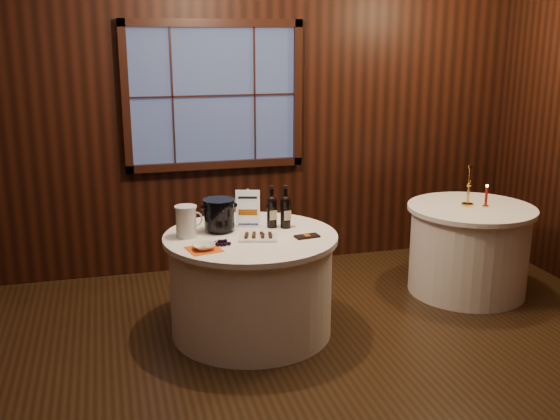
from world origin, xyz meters
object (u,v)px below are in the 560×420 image
object	(u,v)px
side_table	(468,249)
red_candle	(486,198)
sign_stand	(248,213)
grape_bunch	(223,243)
brass_candlestick	(468,191)
main_table	(251,284)
port_bottle_left	(272,209)
chocolate_plate	(258,237)
chocolate_box	(307,236)
cracker_bowl	(204,246)
port_bottle_right	(286,210)
glass_pitcher	(186,221)
ice_bucket	(219,214)

from	to	relation	value
side_table	red_candle	xyz separation A→B (m)	(0.10, -0.05, 0.46)
sign_stand	grape_bunch	size ratio (longest dim) A/B	1.71
brass_candlestick	main_table	bearing A→B (deg)	-170.38
main_table	side_table	bearing A→B (deg)	8.53
port_bottle_left	chocolate_plate	bearing A→B (deg)	-126.11
chocolate_box	port_bottle_left	bearing A→B (deg)	112.52
port_bottle_left	red_candle	xyz separation A→B (m)	(1.90, 0.11, -0.06)
port_bottle_left	cracker_bowl	size ratio (longest dim) A/B	2.14
port_bottle_right	brass_candlestick	world-z (taller)	brass_candlestick
side_table	chocolate_plate	xyz separation A→B (m)	(-1.97, -0.41, 0.40)
chocolate_plate	brass_candlestick	xyz separation A→B (m)	(1.95, 0.45, 0.11)
main_table	glass_pitcher	size ratio (longest dim) A/B	5.57
ice_bucket	red_candle	size ratio (longest dim) A/B	1.25
main_table	port_bottle_left	bearing A→B (deg)	36.06
port_bottle_right	ice_bucket	size ratio (longest dim) A/B	1.34
side_table	port_bottle_left	xyz separation A→B (m)	(-1.80, -0.16, 0.52)
side_table	brass_candlestick	world-z (taller)	brass_candlestick
port_bottle_right	brass_candlestick	distance (m)	1.70
ice_bucket	brass_candlestick	xyz separation A→B (m)	(2.18, 0.19, -0.00)
chocolate_plate	brass_candlestick	distance (m)	2.00
port_bottle_right	grape_bunch	xyz separation A→B (m)	(-0.54, -0.30, -0.12)
sign_stand	brass_candlestick	bearing A→B (deg)	19.06
main_table	chocolate_plate	world-z (taller)	chocolate_plate
main_table	port_bottle_right	xyz separation A→B (m)	(0.30, 0.10, 0.52)
side_table	cracker_bowl	world-z (taller)	cracker_bowl
sign_stand	ice_bucket	size ratio (longest dim) A/B	1.20
ice_bucket	brass_candlestick	bearing A→B (deg)	5.01
cracker_bowl	brass_candlestick	bearing A→B (deg)	13.97
grape_bunch	sign_stand	bearing A→B (deg)	56.40
port_bottle_left	chocolate_box	size ratio (longest dim) A/B	1.83
glass_pitcher	cracker_bowl	size ratio (longest dim) A/B	1.52
port_bottle_right	chocolate_box	bearing A→B (deg)	-81.40
ice_bucket	brass_candlestick	distance (m)	2.19
brass_candlestick	sign_stand	bearing A→B (deg)	-176.64
glass_pitcher	cracker_bowl	xyz separation A→B (m)	(0.07, -0.33, -0.09)
sign_stand	port_bottle_left	xyz separation A→B (m)	(0.17, -0.08, 0.04)
glass_pitcher	red_candle	xyz separation A→B (m)	(2.56, 0.18, -0.04)
red_candle	chocolate_plate	bearing A→B (deg)	-169.95
port_bottle_right	ice_bucket	xyz separation A→B (m)	(-0.50, 0.04, -0.01)
side_table	port_bottle_right	bearing A→B (deg)	-173.47
glass_pitcher	port_bottle_left	bearing A→B (deg)	-10.69
side_table	chocolate_box	distance (m)	1.73
grape_bunch	cracker_bowl	xyz separation A→B (m)	(-0.14, -0.06, 0.00)
side_table	chocolate_box	world-z (taller)	chocolate_box
main_table	cracker_bowl	distance (m)	0.61
chocolate_plate	red_candle	world-z (taller)	red_candle
red_candle	port_bottle_left	bearing A→B (deg)	-176.69
port_bottle_right	glass_pitcher	world-z (taller)	port_bottle_right
port_bottle_right	grape_bunch	size ratio (longest dim) A/B	1.91
sign_stand	brass_candlestick	size ratio (longest dim) A/B	0.83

